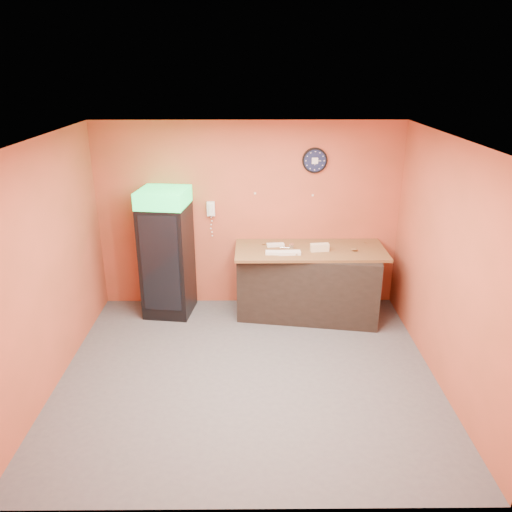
{
  "coord_description": "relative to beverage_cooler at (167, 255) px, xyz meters",
  "views": [
    {
      "loc": [
        0.06,
        -5.17,
        3.52
      ],
      "look_at": [
        0.1,
        0.6,
        1.3
      ],
      "focal_mm": 35.0,
      "sensor_mm": 36.0,
      "label": 1
    }
  ],
  "objects": [
    {
      "name": "wall_clock",
      "position": [
        2.14,
        0.36,
        1.31
      ],
      "size": [
        0.36,
        0.06,
        0.36
      ],
      "color": "black",
      "rests_on": "back_wall"
    },
    {
      "name": "ceiling",
      "position": [
        1.18,
        -1.61,
        1.87
      ],
      "size": [
        4.5,
        4.0,
        0.02
      ],
      "primitive_type": "cube",
      "color": "white",
      "rests_on": "back_wall"
    },
    {
      "name": "wrapped_sandwich_right",
      "position": [
        1.58,
        0.06,
        0.13
      ],
      "size": [
        0.26,
        0.13,
        0.04
      ],
      "primitive_type": "cube",
      "rotation": [
        0.0,
        0.0,
        0.11
      ],
      "color": "silver",
      "rests_on": "butcher_paper"
    },
    {
      "name": "back_wall",
      "position": [
        1.18,
        0.39,
        0.47
      ],
      "size": [
        4.5,
        0.02,
        2.8
      ],
      "primitive_type": "cube",
      "color": "#C65238",
      "rests_on": "floor"
    },
    {
      "name": "beverage_cooler",
      "position": [
        0.0,
        0.0,
        0.0
      ],
      "size": [
        0.75,
        0.75,
        1.9
      ],
      "rotation": [
        0.0,
        0.0,
        -0.13
      ],
      "color": "black",
      "rests_on": "floor"
    },
    {
      "name": "butcher_paper",
      "position": [
        2.08,
        -0.05,
        0.09
      ],
      "size": [
        2.16,
        0.92,
        0.04
      ],
      "primitive_type": "cube",
      "rotation": [
        0.0,
        0.0,
        -0.0
      ],
      "color": "brown",
      "rests_on": "prep_counter"
    },
    {
      "name": "wall_phone",
      "position": [
        0.63,
        0.34,
        0.6
      ],
      "size": [
        0.12,
        0.1,
        0.21
      ],
      "color": "white",
      "rests_on": "back_wall"
    },
    {
      "name": "sub_roll_stack",
      "position": [
        2.2,
        -0.15,
        0.17
      ],
      "size": [
        0.27,
        0.12,
        0.11
      ],
      "rotation": [
        0.0,
        0.0,
        0.12
      ],
      "color": "beige",
      "rests_on": "butcher_paper"
    },
    {
      "name": "right_wall",
      "position": [
        3.43,
        -1.61,
        0.47
      ],
      "size": [
        0.02,
        4.0,
        2.8
      ],
      "primitive_type": "cube",
      "color": "#C65238",
      "rests_on": "floor"
    },
    {
      "name": "prep_counter",
      "position": [
        2.08,
        -0.05,
        -0.43
      ],
      "size": [
        2.12,
        1.2,
        1.0
      ],
      "primitive_type": "cube",
      "rotation": [
        0.0,
        0.0,
        -0.16
      ],
      "color": "black",
      "rests_on": "floor"
    },
    {
      "name": "kitchen_tool",
      "position": [
        1.81,
        -0.04,
        0.15
      ],
      "size": [
        0.07,
        0.07,
        0.07
      ],
      "primitive_type": "cylinder",
      "color": "silver",
      "rests_on": "butcher_paper"
    },
    {
      "name": "floor",
      "position": [
        1.18,
        -1.61,
        -0.93
      ],
      "size": [
        4.5,
        4.5,
        0.0
      ],
      "primitive_type": "plane",
      "color": "#47474C",
      "rests_on": "ground"
    },
    {
      "name": "left_wall",
      "position": [
        -1.07,
        -1.61,
        0.47
      ],
      "size": [
        0.02,
        4.0,
        2.8
      ],
      "primitive_type": "cube",
      "color": "#C65238",
      "rests_on": "floor"
    },
    {
      "name": "wrapped_sandwich_mid",
      "position": [
        1.76,
        -0.27,
        0.14
      ],
      "size": [
        0.31,
        0.14,
        0.04
      ],
      "primitive_type": "cube",
      "rotation": [
        0.0,
        0.0,
        0.06
      ],
      "color": "silver",
      "rests_on": "butcher_paper"
    },
    {
      "name": "wrapped_sandwich_left",
      "position": [
        1.56,
        -0.26,
        0.13
      ],
      "size": [
        0.28,
        0.13,
        0.04
      ],
      "primitive_type": "cube",
      "rotation": [
        0.0,
        0.0,
        -0.06
      ],
      "color": "silver",
      "rests_on": "butcher_paper"
    }
  ]
}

